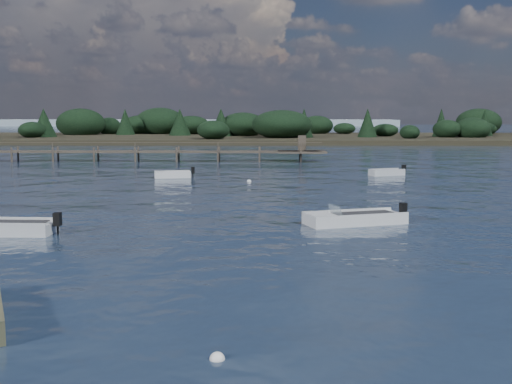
{
  "coord_description": "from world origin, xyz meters",
  "views": [
    {
      "loc": [
        0.18,
        -18.56,
        5.03
      ],
      "look_at": [
        -0.28,
        14.0,
        1.0
      ],
      "focal_mm": 45.0,
      "sensor_mm": 36.0,
      "label": 1
    }
  ],
  "objects_px": {
    "tender_far_grey_b": "(387,174)",
    "tender_far_white": "(173,176)",
    "dinghy_mid_grey": "(3,230)",
    "jetty": "(55,152)",
    "dinghy_mid_white_a": "(354,221)"
  },
  "relations": [
    {
      "from": "tender_far_grey_b",
      "to": "tender_far_white",
      "type": "xyz_separation_m",
      "value": [
        -17.02,
        -2.09,
        -0.0
      ]
    },
    {
      "from": "dinghy_mid_grey",
      "to": "tender_far_white",
      "type": "relative_size",
      "value": 1.46
    },
    {
      "from": "dinghy_mid_grey",
      "to": "jetty",
      "type": "xyz_separation_m",
      "value": [
        -10.95,
        40.3,
        0.83
      ]
    },
    {
      "from": "tender_far_grey_b",
      "to": "jetty",
      "type": "distance_m",
      "value": 35.08
    },
    {
      "from": "dinghy_mid_white_a",
      "to": "jetty",
      "type": "bearing_deg",
      "value": 124.63
    },
    {
      "from": "tender_far_grey_b",
      "to": "tender_far_white",
      "type": "distance_m",
      "value": 17.15
    },
    {
      "from": "dinghy_mid_grey",
      "to": "tender_far_grey_b",
      "type": "bearing_deg",
      "value": 50.7
    },
    {
      "from": "dinghy_mid_grey",
      "to": "tender_far_grey_b",
      "type": "height_order",
      "value": "dinghy_mid_grey"
    },
    {
      "from": "dinghy_mid_grey",
      "to": "jetty",
      "type": "height_order",
      "value": "jetty"
    },
    {
      "from": "dinghy_mid_white_a",
      "to": "jetty",
      "type": "distance_m",
      "value": 45.78
    },
    {
      "from": "dinghy_mid_white_a",
      "to": "tender_far_grey_b",
      "type": "distance_m",
      "value": 23.49
    },
    {
      "from": "tender_far_grey_b",
      "to": "tender_far_white",
      "type": "bearing_deg",
      "value": -173.0
    },
    {
      "from": "dinghy_mid_grey",
      "to": "tender_far_grey_b",
      "type": "relative_size",
      "value": 1.46
    },
    {
      "from": "dinghy_mid_grey",
      "to": "tender_far_white",
      "type": "xyz_separation_m",
      "value": [
        3.78,
        23.33,
        -0.01
      ]
    },
    {
      "from": "tender_far_white",
      "to": "jetty",
      "type": "xyz_separation_m",
      "value": [
        -14.72,
        16.98,
        0.83
      ]
    }
  ]
}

